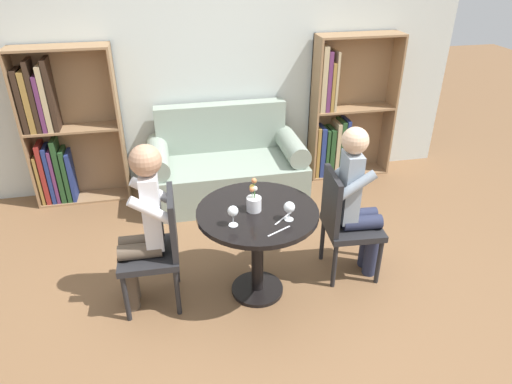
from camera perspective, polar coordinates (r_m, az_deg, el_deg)
The scene contains 15 objects.
ground_plane at distance 3.64m, azimuth 0.17°, elevation -12.18°, with size 16.00×16.00×0.00m, color brown.
back_wall at distance 4.81m, azimuth -4.99°, elevation 16.38°, with size 5.20×0.05×2.70m.
round_table at distance 3.29m, azimuth 0.18°, elevation -4.70°, with size 0.87×0.87×0.73m.
couch at distance 4.76m, azimuth -3.78°, elevation 2.98°, with size 1.58×0.80×0.92m.
bookshelf_left at distance 4.90m, azimuth -23.34°, elevation 6.98°, with size 0.91×0.28×1.56m.
bookshelf_right at distance 5.18m, azimuth 10.47°, elevation 9.31°, with size 0.91×0.28×1.56m.
chair_left at distance 3.34m, azimuth -12.13°, elevation -6.54°, with size 0.43×0.43×0.90m.
chair_right at distance 3.60m, azimuth 10.98°, elevation -3.47°, with size 0.45×0.45×0.90m.
person_left at distance 3.24m, azimuth -13.99°, elevation -3.91°, with size 0.42×0.35×1.27m.
person_right at distance 3.54m, azimuth 12.63°, elevation -1.09°, with size 0.43×0.36×1.26m.
wine_glass_left at distance 2.99m, azimuth -2.91°, elevation -2.49°, with size 0.07×0.07×0.15m.
wine_glass_right at distance 3.06m, azimuth 4.18°, elevation -1.99°, with size 0.08×0.08×0.14m.
flower_vase at distance 3.17m, azimuth -0.27°, elevation -1.10°, with size 0.11×0.11×0.25m.
knife_left_setting at distance 2.99m, azimuth 2.90°, elevation -4.90°, with size 0.17×0.10×0.00m.
fork_left_setting at distance 3.12m, azimuth 3.39°, elevation -3.32°, with size 0.15×0.14×0.00m.
Camera 1 is at (-0.58, -2.67, 2.40)m, focal length 32.00 mm.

